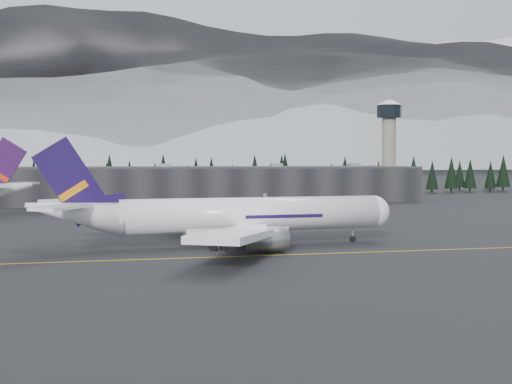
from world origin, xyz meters
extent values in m
plane|color=black|center=(0.00, 0.00, 0.00)|extent=(1400.00, 1400.00, 0.00)
cube|color=gold|center=(0.00, -2.00, 0.01)|extent=(400.00, 0.40, 0.02)
cube|color=black|center=(0.00, 125.00, 6.00)|extent=(160.00, 30.00, 12.00)
cube|color=#333335|center=(0.00, 125.00, 12.30)|extent=(160.00, 30.00, 0.60)
cylinder|color=gray|center=(75.00, 128.00, 16.00)|extent=(5.20, 5.20, 32.00)
cylinder|color=black|center=(75.00, 128.00, 33.25)|extent=(9.20, 9.20, 4.50)
cone|color=silver|center=(75.00, 128.00, 36.70)|extent=(10.00, 10.00, 2.00)
cube|color=black|center=(0.00, 162.00, 7.50)|extent=(360.00, 20.00, 15.00)
cylinder|color=white|center=(-2.71, 10.29, 5.56)|extent=(46.67, 7.81, 6.06)
sphere|color=white|center=(20.50, 11.16, 5.56)|extent=(6.06, 6.06, 6.06)
cone|color=white|center=(-33.00, 9.14, 6.47)|extent=(17.19, 6.70, 8.78)
cube|color=white|center=(-9.36, 25.70, 3.94)|extent=(21.21, 28.53, 2.59)
cylinder|color=gray|center=(-3.10, 20.38, 2.22)|extent=(6.71, 4.08, 3.84)
cube|color=white|center=(-8.18, -5.59, 3.94)|extent=(19.61, 29.00, 2.59)
cylinder|color=gray|center=(-2.33, 0.19, 2.22)|extent=(6.71, 4.08, 3.84)
cube|color=#1A0D40|center=(-33.50, 9.12, 11.62)|extent=(12.81, 0.99, 15.05)
cube|color=orange|center=(-33.30, 9.13, 10.10)|extent=(4.94, 0.75, 3.70)
cube|color=white|center=(-35.25, 15.12, 7.88)|extent=(9.76, 11.83, 0.51)
cube|color=white|center=(-34.79, 3.01, 7.88)|extent=(9.21, 11.95, 0.51)
cylinder|color=black|center=(16.47, 11.01, 1.52)|extent=(0.51, 0.51, 3.03)
cylinder|color=black|center=(-9.95, 14.56, 1.52)|extent=(0.51, 0.51, 3.03)
cylinder|color=black|center=(-9.61, 5.48, 1.52)|extent=(0.51, 0.51, 3.03)
cube|color=#2F0D41|center=(-56.15, 75.86, 12.79)|extent=(13.96, 3.11, 16.57)
cube|color=silver|center=(-53.30, 82.12, 8.68)|extent=(11.75, 12.56, 0.56)
imported|color=silver|center=(-40.02, 105.03, 0.69)|extent=(2.70, 5.12, 1.37)
imported|color=silver|center=(21.85, 106.57, 0.66)|extent=(4.07, 3.53, 1.32)
camera|label=1|loc=(-25.89, -100.94, 15.48)|focal=45.00mm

